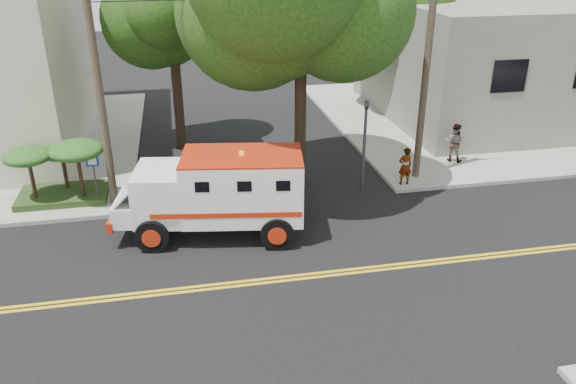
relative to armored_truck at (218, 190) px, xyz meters
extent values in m
plane|color=black|center=(1.96, -3.15, -1.60)|extent=(100.00, 100.00, 0.00)
cube|color=gray|center=(15.46, 10.35, -1.52)|extent=(17.00, 17.00, 0.15)
cube|color=#6B675C|center=(16.96, 10.85, 1.55)|extent=(14.00, 12.00, 6.00)
cylinder|color=#382D23|center=(-3.64, 2.85, 2.90)|extent=(0.28, 0.28, 9.00)
cylinder|color=#382D23|center=(8.26, 3.05, 2.90)|extent=(0.28, 0.28, 9.00)
cylinder|color=black|center=(3.46, 3.35, 1.90)|extent=(0.44, 0.44, 7.00)
sphere|color=#13340E|center=(3.46, 3.35, 5.40)|extent=(5.32, 5.32, 5.32)
cylinder|color=black|center=(-1.04, 8.85, 1.20)|extent=(0.44, 0.44, 5.60)
sphere|color=#13340E|center=(-1.04, 8.85, 4.00)|extent=(3.92, 3.92, 3.92)
sphere|color=#13340E|center=(-0.20, 8.29, 4.42)|extent=(3.36, 3.36, 3.36)
cylinder|color=black|center=(10.46, 12.85, 1.38)|extent=(0.44, 0.44, 5.95)
sphere|color=#13340E|center=(10.46, 12.85, 4.35)|extent=(4.20, 4.20, 4.20)
cylinder|color=#3F3F42|center=(5.76, 2.45, 0.20)|extent=(0.12, 0.12, 3.60)
imported|color=#3F3F42|center=(5.76, 2.45, 1.55)|extent=(0.15, 0.18, 0.90)
cylinder|color=#3F3F42|center=(-4.24, 3.05, -0.60)|extent=(0.06, 0.06, 2.00)
cube|color=#0C33A5|center=(-4.24, 2.99, 0.20)|extent=(0.45, 0.03, 0.45)
cube|color=#1E3314|center=(-5.54, 3.65, -1.33)|extent=(3.20, 2.00, 0.24)
cylinder|color=black|center=(-6.44, 3.35, -0.45)|extent=(0.14, 0.14, 1.52)
ellipsoid|color=#1B4915|center=(-6.44, 3.35, 0.41)|extent=(1.73, 1.73, 0.60)
cylinder|color=black|center=(-5.44, 4.05, -0.53)|extent=(0.14, 0.14, 1.36)
ellipsoid|color=#1B4915|center=(-5.44, 4.05, 0.24)|extent=(1.55, 1.55, 0.54)
cylinder|color=black|center=(-4.74, 3.15, -0.37)|extent=(0.14, 0.14, 1.68)
ellipsoid|color=#1B4915|center=(-4.74, 3.15, 0.58)|extent=(1.91, 1.91, 0.66)
cube|color=silver|center=(0.79, -0.13, 0.12)|extent=(4.13, 2.83, 2.06)
cube|color=silver|center=(-1.83, 0.29, -0.08)|extent=(1.89, 2.38, 1.67)
cube|color=black|center=(-2.58, 0.41, 0.36)|extent=(0.32, 1.65, 0.69)
cube|color=silver|center=(-2.84, 0.46, -0.57)|extent=(1.18, 2.08, 0.69)
cube|color=#A9250D|center=(-3.33, 0.53, -0.81)|extent=(0.51, 2.11, 0.34)
cube|color=#A9250D|center=(0.79, -0.13, 1.18)|extent=(4.13, 2.83, 0.06)
cylinder|color=black|center=(-2.19, -0.76, -1.06)|extent=(1.11, 0.48, 1.08)
cylinder|color=black|center=(-1.85, 1.41, -1.06)|extent=(1.11, 0.48, 1.08)
cylinder|color=black|center=(1.68, -1.38, -1.06)|extent=(1.11, 0.48, 1.08)
cylinder|color=black|center=(2.03, 0.79, -1.06)|extent=(1.11, 0.48, 1.08)
imported|color=gray|center=(7.46, 2.35, -0.69)|extent=(0.56, 0.38, 1.52)
imported|color=gray|center=(10.52, 4.34, -0.60)|extent=(1.04, 1.01, 1.69)
camera|label=1|loc=(-1.05, -16.71, 7.50)|focal=35.00mm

